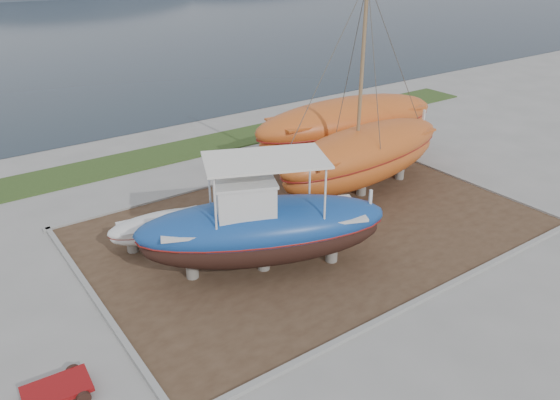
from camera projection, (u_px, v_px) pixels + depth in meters
ground at (382, 270)px, 19.81m from camera, size 140.00×140.00×0.00m
dirt_patch at (313, 227)px, 22.74m from camera, size 18.00×12.00×0.06m
curb_frame at (313, 226)px, 22.72m from camera, size 18.60×12.60×0.15m
grass_strip at (188, 149)px, 31.19m from camera, size 44.00×3.00×0.08m
blue_caique at (263, 216)px, 18.90m from camera, size 9.26×6.03×4.27m
white_dinghy at (162, 230)px, 21.16m from camera, size 4.32×2.14×1.24m
orange_sailboat at (368, 95)px, 23.55m from camera, size 10.18×3.91×9.45m
orange_bare_hull at (347, 133)px, 28.18m from camera, size 10.92×4.16×3.50m
red_trailer at (57, 392)px, 14.24m from camera, size 2.61×1.42×0.36m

